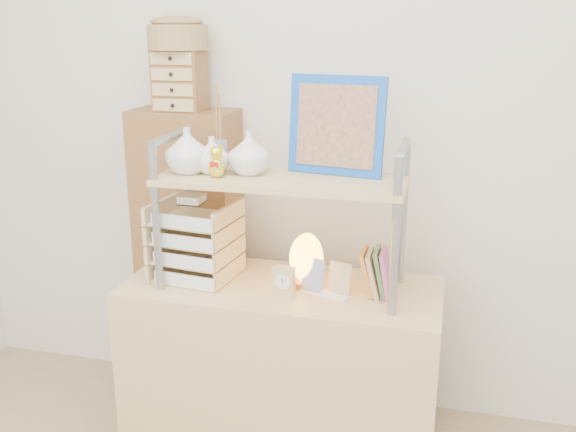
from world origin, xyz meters
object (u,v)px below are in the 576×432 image
at_px(desk, 282,373).
at_px(letter_tray, 194,245).
at_px(salt_lamp, 306,259).
at_px(cabinet, 190,258).

xyz_separation_m(desk, letter_tray, (-0.35, -0.01, 0.51)).
distance_m(letter_tray, salt_lamp, 0.44).
relative_size(cabinet, letter_tray, 4.01).
height_order(desk, salt_lamp, salt_lamp).
bearing_deg(salt_lamp, letter_tray, -175.72).
bearing_deg(letter_tray, cabinet, 116.27).
xyz_separation_m(cabinet, salt_lamp, (0.62, -0.35, 0.18)).
bearing_deg(desk, cabinet, 145.25).
height_order(letter_tray, salt_lamp, letter_tray).
xyz_separation_m(desk, salt_lamp, (0.09, 0.02, 0.48)).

